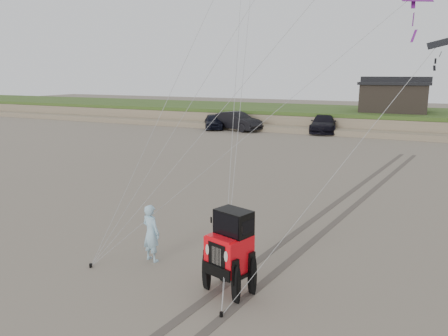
{
  "coord_description": "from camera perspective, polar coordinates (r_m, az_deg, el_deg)",
  "views": [
    {
      "loc": [
        4.96,
        -8.75,
        5.43
      ],
      "look_at": [
        -0.48,
        3.0,
        2.6
      ],
      "focal_mm": 35.0,
      "sensor_mm": 36.0,
      "label": 1
    }
  ],
  "objects": [
    {
      "name": "ground",
      "position": [
        11.43,
        -4.32,
        -16.07
      ],
      "size": [
        160.0,
        160.0,
        0.0
      ],
      "primitive_type": "plane",
      "color": "#6B6054",
      "rests_on": "ground"
    },
    {
      "name": "dune_ridge",
      "position": [
        46.74,
        18.74,
        6.02
      ],
      "size": [
        160.0,
        14.25,
        1.73
      ],
      "color": "#7A6B54",
      "rests_on": "ground"
    },
    {
      "name": "cabin",
      "position": [
        45.9,
        21.38,
        8.76
      ],
      "size": [
        6.4,
        5.4,
        3.35
      ],
      "color": "black",
      "rests_on": "dune_ridge"
    },
    {
      "name": "truck_a",
      "position": [
        43.36,
        -1.38,
        6.11
      ],
      "size": [
        3.61,
        4.62,
        1.47
      ],
      "primitive_type": "imported",
      "rotation": [
        0.0,
        0.0,
        0.5
      ],
      "color": "black",
      "rests_on": "ground"
    },
    {
      "name": "truck_b",
      "position": [
        42.25,
        1.59,
        6.15
      ],
      "size": [
        5.69,
        3.57,
        1.77
      ],
      "primitive_type": "imported",
      "rotation": [
        0.0,
        0.0,
        1.23
      ],
      "color": "black",
      "rests_on": "ground"
    },
    {
      "name": "truck_c",
      "position": [
        41.76,
        12.89,
        5.69
      ],
      "size": [
        3.13,
        5.96,
        1.65
      ],
      "primitive_type": "imported",
      "rotation": [
        0.0,
        0.0,
        0.15
      ],
      "color": "black",
      "rests_on": "ground"
    },
    {
      "name": "jeep",
      "position": [
        11.12,
        0.68,
        -11.98
      ],
      "size": [
        3.29,
        4.95,
        1.7
      ],
      "primitive_type": null,
      "rotation": [
        0.0,
        0.0,
        -0.31
      ],
      "color": "#FD0C16",
      "rests_on": "ground"
    },
    {
      "name": "man",
      "position": [
        13.05,
        -9.51,
        -8.37
      ],
      "size": [
        0.71,
        0.55,
        1.71
      ],
      "primitive_type": "imported",
      "rotation": [
        0.0,
        0.0,
        2.89
      ],
      "color": "#99CCED",
      "rests_on": "ground"
    },
    {
      "name": "stake_main",
      "position": [
        13.29,
        -17.03,
        -12.08
      ],
      "size": [
        0.08,
        0.08,
        0.12
      ],
      "primitive_type": "cylinder",
      "color": "black",
      "rests_on": "ground"
    },
    {
      "name": "stake_aux",
      "position": [
        10.45,
        -0.36,
        -18.59
      ],
      "size": [
        0.08,
        0.08,
        0.12
      ],
      "primitive_type": "cylinder",
      "color": "black",
      "rests_on": "ground"
    },
    {
      "name": "tire_tracks",
      "position": [
        17.85,
        14.17,
        -5.75
      ],
      "size": [
        5.22,
        29.74,
        0.01
      ],
      "color": "#4C443D",
      "rests_on": "ground"
    }
  ]
}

